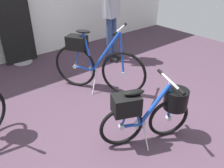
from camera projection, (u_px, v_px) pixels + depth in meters
The scene contains 5 objects.
ground_plane at pixel (120, 133), 2.71m from camera, with size 8.15×8.15×0.00m, color #473342.
floor_banner_stand at pixel (14, 20), 4.10m from camera, with size 0.60×0.36×1.83m.
folding_bike_foreground at pixel (151, 110), 2.44m from camera, with size 0.97×0.59×0.74m.
display_bike_right at pixel (94, 62), 3.40m from camera, with size 0.80×1.27×1.01m.
visitor_browsing at pixel (112, 8), 4.15m from camera, with size 0.50×0.35×1.74m.
Camera 1 is at (-1.40, -1.53, 1.83)m, focal length 36.78 mm.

